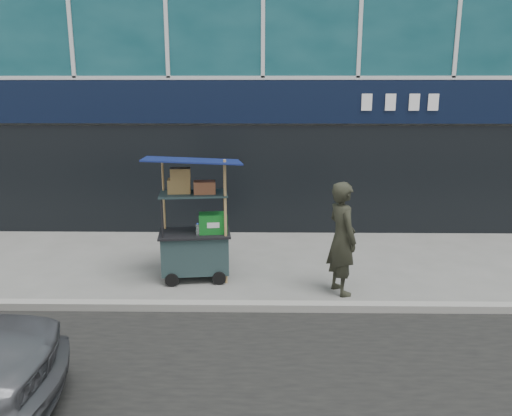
{
  "coord_description": "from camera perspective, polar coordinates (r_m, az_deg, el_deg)",
  "views": [
    {
      "loc": [
        0.02,
        -6.99,
        3.18
      ],
      "look_at": [
        -0.1,
        1.2,
        1.21
      ],
      "focal_mm": 35.0,
      "sensor_mm": 36.0,
      "label": 1
    }
  ],
  "objects": [
    {
      "name": "curb",
      "position": [
        7.47,
        0.65,
        -11.19
      ],
      "size": [
        80.0,
        0.18,
        0.12
      ],
      "primitive_type": "cube",
      "color": "gray",
      "rests_on": "ground"
    },
    {
      "name": "vendor_cart",
      "position": [
        8.49,
        -6.91,
        -3.26
      ],
      "size": [
        1.7,
        1.3,
        2.13
      ],
      "rotation": [
        0.0,
        0.0,
        0.12
      ],
      "color": "#1B2D2E",
      "rests_on": "ground"
    },
    {
      "name": "vendor_man",
      "position": [
        7.92,
        9.8,
        -3.42
      ],
      "size": [
        0.63,
        0.77,
        1.8
      ],
      "primitive_type": "imported",
      "rotation": [
        0.0,
        0.0,
        1.93
      ],
      "color": "black",
      "rests_on": "ground"
    },
    {
      "name": "ground",
      "position": [
        7.68,
        0.66,
        -10.98
      ],
      "size": [
        80.0,
        80.0,
        0.0
      ],
      "primitive_type": "plane",
      "color": "#5F5F5A",
      "rests_on": "ground"
    }
  ]
}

